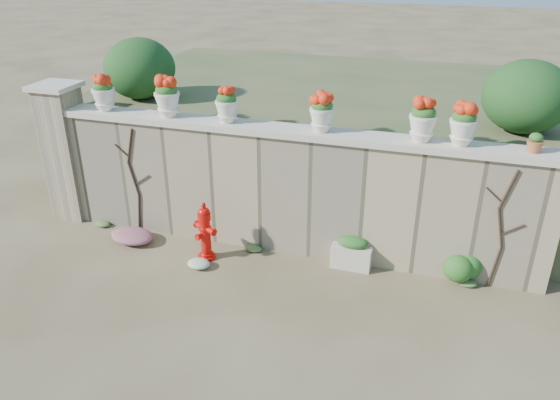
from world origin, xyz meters
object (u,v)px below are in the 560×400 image
(planter_box, at_px, (352,252))
(terracotta_pot, at_px, (535,144))
(urn_pot_0, at_px, (103,93))
(fire_hydrant, at_px, (205,231))

(planter_box, height_order, terracotta_pot, terracotta_pot)
(urn_pot_0, bearing_deg, terracotta_pot, -0.00)
(fire_hydrant, bearing_deg, urn_pot_0, -175.26)
(urn_pot_0, height_order, terracotta_pot, urn_pot_0)
(terracotta_pot, bearing_deg, urn_pot_0, 180.00)
(urn_pot_0, distance_m, terracotta_pot, 6.66)
(fire_hydrant, height_order, terracotta_pot, terracotta_pot)
(planter_box, distance_m, terracotta_pot, 3.06)
(urn_pot_0, bearing_deg, planter_box, -3.30)
(fire_hydrant, relative_size, planter_box, 1.57)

